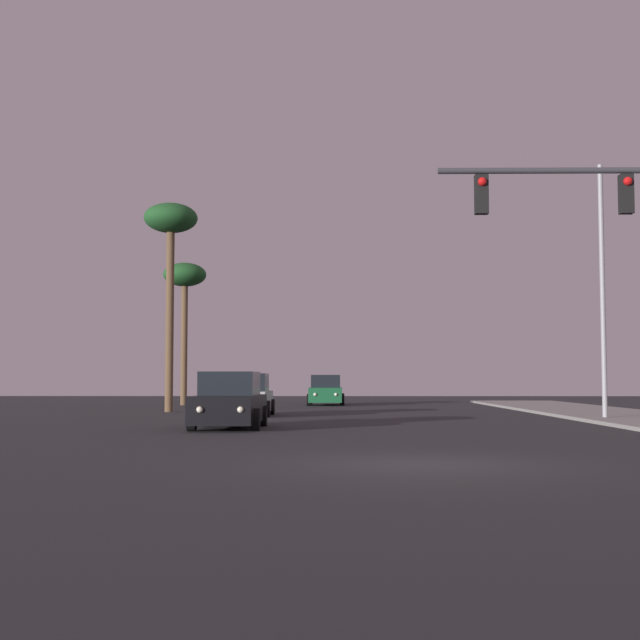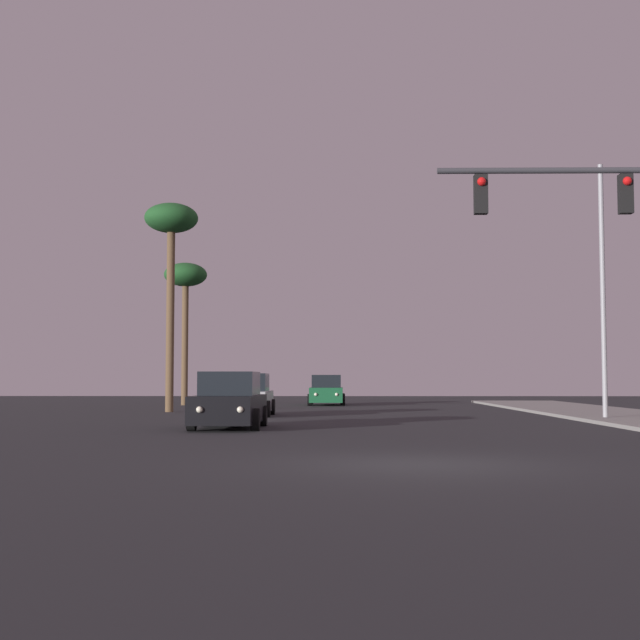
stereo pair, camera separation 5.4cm
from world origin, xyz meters
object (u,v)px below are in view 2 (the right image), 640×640
palm_tree_far (186,282)px  car_silver (247,397)px  street_lamp (599,276)px  palm_tree_mid (171,230)px  car_black (229,403)px  car_green (327,391)px

palm_tree_far → car_silver: bearing=-71.0°
car_silver → palm_tree_far: bearing=-70.8°
car_silver → street_lamp: size_ratio=0.48×
palm_tree_mid → car_silver: bearing=-47.4°
palm_tree_mid → street_lamp: bearing=-25.4°
car_black → palm_tree_far: 24.39m
car_black → street_lamp: size_ratio=0.48×
car_black → car_silver: same height
street_lamp → palm_tree_far: 25.29m
car_black → car_silver: bearing=-86.1°
car_green → car_silver: size_ratio=1.00×
car_black → palm_tree_mid: (-4.21, 13.02, 7.36)m
car_green → palm_tree_far: (-7.91, -0.39, 6.13)m
car_black → palm_tree_far: size_ratio=0.54×
car_black → car_silver: 8.82m
car_silver → palm_tree_far: 16.23m
street_lamp → car_green: bearing=118.2°
car_black → palm_tree_mid: 15.54m
car_silver → palm_tree_mid: palm_tree_mid is taller
car_black → street_lamp: 14.20m
car_silver → palm_tree_far: palm_tree_far is taller
street_lamp → palm_tree_far: street_lamp is taller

